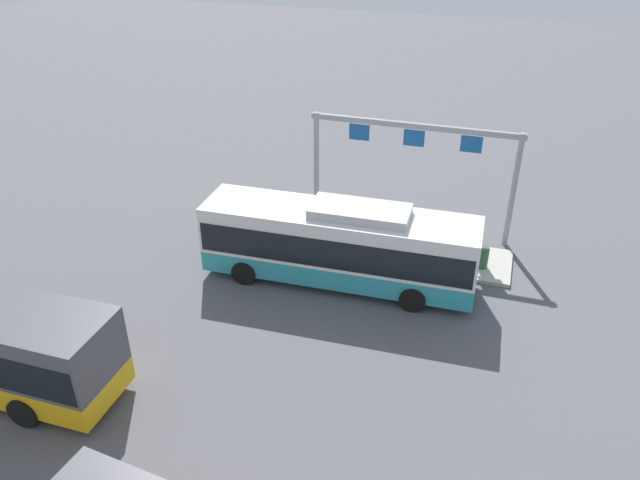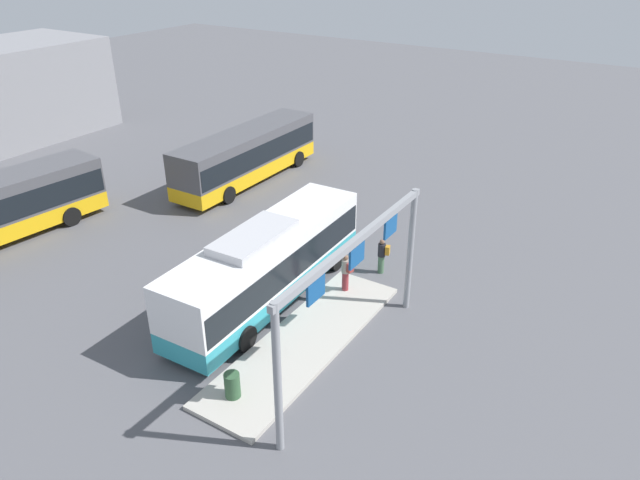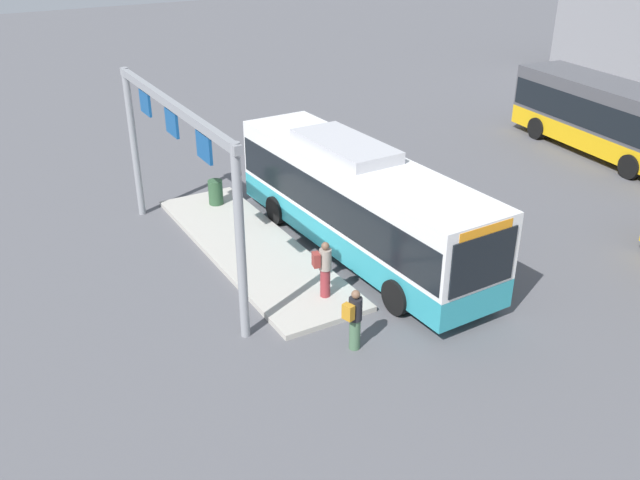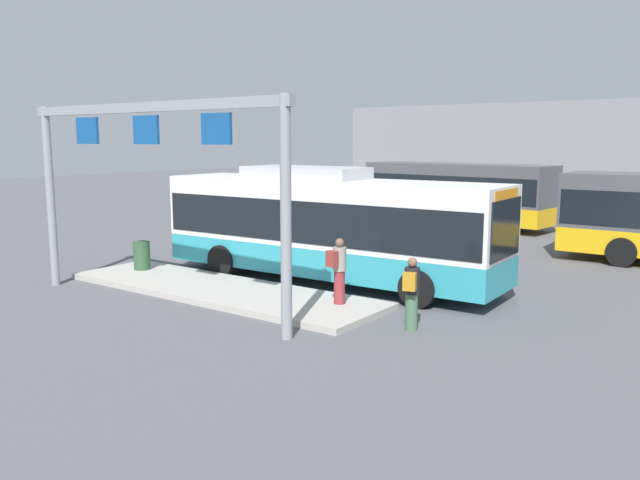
{
  "view_description": "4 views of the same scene",
  "coord_description": "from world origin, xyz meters",
  "px_view_note": "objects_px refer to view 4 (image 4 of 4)",
  "views": [
    {
      "loc": [
        -5.64,
        20.3,
        14.03
      ],
      "look_at": [
        0.88,
        -0.35,
        1.56
      ],
      "focal_mm": 34.91,
      "sensor_mm": 36.0,
      "label": 1
    },
    {
      "loc": [
        -16.4,
        -12.85,
        13.68
      ],
      "look_at": [
        3.02,
        -0.61,
        1.62
      ],
      "focal_mm": 33.15,
      "sensor_mm": 36.0,
      "label": 2
    },
    {
      "loc": [
        16.24,
        -10.82,
        10.09
      ],
      "look_at": [
        0.81,
        -1.85,
        1.19
      ],
      "focal_mm": 38.45,
      "sensor_mm": 36.0,
      "label": 3
    },
    {
      "loc": [
        10.96,
        -15.4,
        4.24
      ],
      "look_at": [
        0.75,
        -1.39,
        1.53
      ],
      "focal_mm": 35.79,
      "sensor_mm": 36.0,
      "label": 4
    }
  ],
  "objects_px": {
    "bus_main": "(327,223)",
    "person_waiting_near": "(339,269)",
    "person_boarding": "(411,292)",
    "bus_background_left": "(456,190)",
    "trash_bin": "(142,255)"
  },
  "relations": [
    {
      "from": "person_boarding",
      "to": "person_waiting_near",
      "type": "xyz_separation_m",
      "value": [
        -2.33,
        0.51,
        0.16
      ]
    },
    {
      "from": "person_boarding",
      "to": "bus_main",
      "type": "bearing_deg",
      "value": 40.46
    },
    {
      "from": "bus_background_left",
      "to": "person_boarding",
      "type": "xyz_separation_m",
      "value": [
        6.74,
        -17.36,
        -0.89
      ]
    },
    {
      "from": "person_boarding",
      "to": "person_waiting_near",
      "type": "distance_m",
      "value": 2.39
    },
    {
      "from": "person_waiting_near",
      "to": "bus_main",
      "type": "bearing_deg",
      "value": 53.8
    },
    {
      "from": "bus_main",
      "to": "person_boarding",
      "type": "xyz_separation_m",
      "value": [
        4.44,
        -2.98,
        -0.92
      ]
    },
    {
      "from": "person_waiting_near",
      "to": "trash_bin",
      "type": "xyz_separation_m",
      "value": [
        -7.55,
        -0.11,
        -0.44
      ]
    },
    {
      "from": "person_boarding",
      "to": "person_waiting_near",
      "type": "bearing_deg",
      "value": 61.93
    },
    {
      "from": "bus_main",
      "to": "person_waiting_near",
      "type": "xyz_separation_m",
      "value": [
        2.11,
        -2.47,
        -0.76
      ]
    },
    {
      "from": "bus_background_left",
      "to": "person_waiting_near",
      "type": "xyz_separation_m",
      "value": [
        4.41,
        -16.85,
        -0.73
      ]
    },
    {
      "from": "trash_bin",
      "to": "person_waiting_near",
      "type": "bearing_deg",
      "value": 0.81
    },
    {
      "from": "bus_background_left",
      "to": "person_boarding",
      "type": "distance_m",
      "value": 18.65
    },
    {
      "from": "bus_main",
      "to": "person_boarding",
      "type": "height_order",
      "value": "bus_main"
    },
    {
      "from": "bus_background_left",
      "to": "person_boarding",
      "type": "relative_size",
      "value": 5.89
    },
    {
      "from": "person_waiting_near",
      "to": "trash_bin",
      "type": "distance_m",
      "value": 7.56
    }
  ]
}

